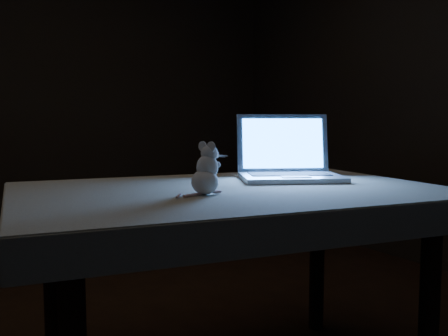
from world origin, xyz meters
TOP-DOWN VIEW (x-y plane):
  - back_wall at (0.00, 2.50)m, footprint 4.50×0.04m
  - table at (0.23, -0.38)m, footprint 1.52×1.08m
  - tablecloth at (0.22, -0.36)m, footprint 1.71×1.33m
  - laptop at (0.57, -0.29)m, footprint 0.52×0.49m
  - plush_mouse at (0.07, -0.47)m, footprint 0.16×0.16m

SIDE VIEW (x-z plane):
  - table at x=0.23m, z-range 0.00..0.76m
  - tablecloth at x=0.22m, z-range 0.66..0.76m
  - plush_mouse at x=0.07m, z-range 0.76..0.94m
  - laptop at x=0.57m, z-range 0.76..1.04m
  - back_wall at x=0.00m, z-range 0.00..2.60m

